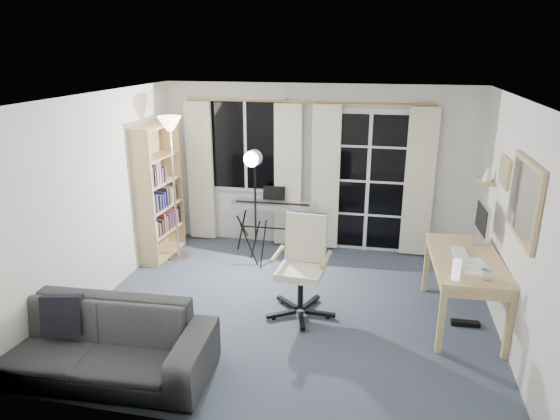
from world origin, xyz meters
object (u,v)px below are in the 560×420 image
object	(u,v)px
bookshelf	(156,196)
torchiere_lamp	(171,146)
sofa	(89,331)
keyboard_piano	(273,206)
office_chair	(304,256)
studio_light	(253,172)
desk	(466,266)
mug	(486,273)
monitor	(483,220)

from	to	relation	value
bookshelf	torchiere_lamp	xyz separation A→B (m)	(0.29, -0.03, 0.72)
sofa	keyboard_piano	bearing A→B (deg)	70.57
office_chair	bookshelf	bearing A→B (deg)	158.13
bookshelf	studio_light	distance (m)	1.48
keyboard_piano	desk	bearing A→B (deg)	-33.98
mug	sofa	world-z (taller)	mug
office_chair	monitor	xyz separation A→B (m)	(1.93, 0.56, 0.37)
bookshelf	desk	distance (m)	4.14
bookshelf	mug	world-z (taller)	bookshelf
bookshelf	desk	xyz separation A→B (m)	(4.00, -1.00, -0.24)
sofa	torchiere_lamp	bearing A→B (deg)	93.23
bookshelf	mug	xyz separation A→B (m)	(4.10, -1.50, -0.08)
studio_light	mug	distance (m)	3.10
keyboard_piano	monitor	distance (m)	2.92
sofa	bookshelf	bearing A→B (deg)	99.18
bookshelf	torchiere_lamp	bearing A→B (deg)	-3.77
office_chair	mug	xyz separation A→B (m)	(1.83, -0.39, 0.15)
studio_light	desk	distance (m)	2.84
office_chair	sofa	world-z (taller)	office_chair
studio_light	office_chair	xyz separation A→B (m)	(0.85, -1.07, -0.66)
desk	sofa	size ratio (longest dim) A/B	0.64
torchiere_lamp	monitor	bearing A→B (deg)	-7.61
keyboard_piano	bookshelf	bearing A→B (deg)	-160.77
bookshelf	torchiere_lamp	world-z (taller)	torchiere_lamp
bookshelf	desk	size ratio (longest dim) A/B	1.32
office_chair	mug	size ratio (longest dim) A/B	9.12
office_chair	desk	world-z (taller)	office_chair
keyboard_piano	mug	xyz separation A→B (m)	(2.57, -2.08, 0.15)
keyboard_piano	monitor	bearing A→B (deg)	-24.33
studio_light	desk	size ratio (longest dim) A/B	1.15
desk	studio_light	bearing A→B (deg)	157.37
studio_light	sofa	size ratio (longest dim) A/B	0.74
bookshelf	torchiere_lamp	size ratio (longest dim) A/B	0.94
desk	bookshelf	bearing A→B (deg)	163.69
sofa	studio_light	bearing A→B (deg)	69.22
torchiere_lamp	mug	size ratio (longest dim) A/B	16.35
bookshelf	sofa	world-z (taller)	bookshelf
desk	office_chair	bearing A→B (deg)	-178.67
office_chair	mug	distance (m)	1.88
studio_light	keyboard_piano	bearing A→B (deg)	88.58
torchiere_lamp	mug	distance (m)	4.17
studio_light	desk	bearing A→B (deg)	-11.06
mug	desk	bearing A→B (deg)	101.31
studio_light	desk	world-z (taller)	studio_light
desk	monitor	bearing A→B (deg)	64.18
monitor	bookshelf	bearing A→B (deg)	170.25
torchiere_lamp	monitor	world-z (taller)	torchiere_lamp
sofa	office_chair	bearing A→B (deg)	39.64
torchiere_lamp	desk	world-z (taller)	torchiere_lamp
torchiere_lamp	office_chair	xyz separation A→B (m)	(1.98, -1.08, -0.96)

